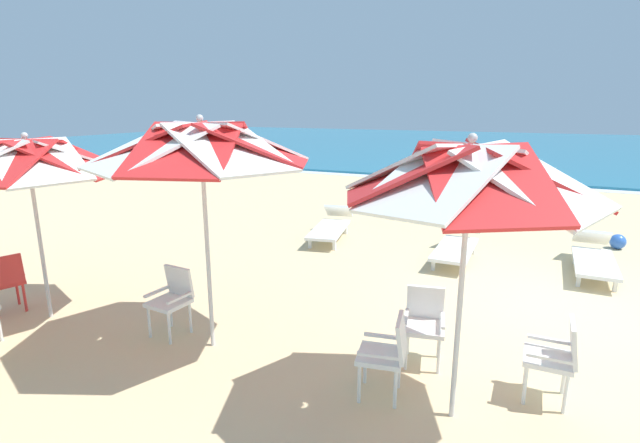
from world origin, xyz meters
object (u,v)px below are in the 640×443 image
beach_umbrella_1 (201,146)px  beach_ball (618,242)px  plastic_chair_1 (424,320)px  sun_lounger_1 (594,257)px  plastic_chair_5 (5,280)px  sun_lounger_3 (331,226)px  sun_lounger_2 (457,245)px  beach_umbrella_2 (28,159)px  beach_umbrella_0 (470,176)px  plastic_chair_3 (172,297)px  plastic_chair_2 (556,355)px  plastic_chair_0 (387,351)px

beach_umbrella_1 → beach_ball: bearing=52.9°
plastic_chair_1 → sun_lounger_1: 4.65m
sun_lounger_1 → beach_ball: bearing=71.7°
plastic_chair_5 → sun_lounger_3: plastic_chair_5 is taller
sun_lounger_2 → beach_umbrella_2: bearing=-133.6°
beach_umbrella_0 → plastic_chair_3: bearing=176.2°
plastic_chair_5 → plastic_chair_2: bearing=7.5°
beach_umbrella_2 → sun_lounger_2: size_ratio=1.17×
beach_umbrella_0 → plastic_chair_5: bearing=-177.5°
plastic_chair_3 → sun_lounger_2: 5.42m
plastic_chair_0 → beach_umbrella_2: bearing=-178.2°
sun_lounger_3 → plastic_chair_0: bearing=-61.4°
plastic_chair_1 → sun_lounger_3: bearing=124.8°
plastic_chair_3 → beach_ball: 8.78m
beach_umbrella_2 → plastic_chair_5: beach_umbrella_2 is taller
beach_ball → plastic_chair_0: bearing=-112.7°
plastic_chair_0 → plastic_chair_1: same height
plastic_chair_2 → beach_umbrella_2: beach_umbrella_2 is taller
beach_ball → plastic_chair_2: bearing=-102.2°
plastic_chair_0 → plastic_chair_3: 2.88m
plastic_chair_0 → plastic_chair_3: size_ratio=1.00×
beach_umbrella_0 → beach_umbrella_1: beach_umbrella_1 is taller
plastic_chair_0 → plastic_chair_5: 5.43m
plastic_chair_2 → sun_lounger_1: (0.74, 4.39, -0.22)m
plastic_chair_1 → plastic_chair_2: (1.33, -0.23, 0.00)m
plastic_chair_5 → beach_ball: (8.28, 7.14, -0.34)m
plastic_chair_1 → sun_lounger_3: (-2.99, 4.30, -0.22)m
plastic_chair_2 → plastic_chair_5: (-6.93, -0.91, 0.00)m
plastic_chair_5 → sun_lounger_2: (5.37, 5.11, -0.22)m
beach_umbrella_0 → plastic_chair_0: size_ratio=3.05×
sun_lounger_1 → plastic_chair_5: bearing=-145.3°
plastic_chair_2 → sun_lounger_1: size_ratio=0.40×
beach_ball → sun_lounger_3: bearing=-163.3°
beach_umbrella_1 → beach_ball: 8.72m
plastic_chair_3 → beach_ball: plastic_chair_3 is taller
plastic_chair_3 → sun_lounger_3: size_ratio=0.39×
beach_umbrella_1 → beach_umbrella_2: (-2.55, -0.27, -0.23)m
plastic_chair_2 → sun_lounger_1: bearing=80.5°
beach_umbrella_0 → sun_lounger_2: 5.29m
plastic_chair_2 → sun_lounger_3: plastic_chair_2 is taller
beach_umbrella_2 → sun_lounger_3: size_ratio=1.14×
plastic_chair_0 → beach_ball: 7.41m
plastic_chair_3 → plastic_chair_0: bearing=-3.8°
sun_lounger_3 → plastic_chair_1: bearing=-55.2°
plastic_chair_0 → plastic_chair_3: bearing=176.2°
sun_lounger_2 → beach_ball: (2.91, 2.03, -0.13)m
plastic_chair_5 → sun_lounger_2: 7.42m
plastic_chair_2 → beach_ball: (1.34, 6.23, -0.34)m
plastic_chair_0 → beach_ball: bearing=67.3°
sun_lounger_2 → sun_lounger_3: 2.77m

